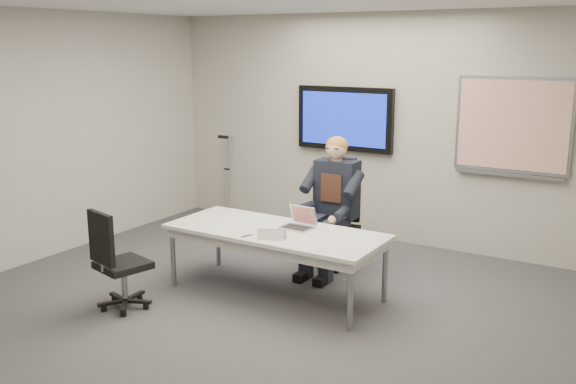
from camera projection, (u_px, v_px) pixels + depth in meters
The scene contains 13 objects.
floor at pixel (243, 322), 5.71m from camera, with size 6.00×6.00×0.02m, color #3D3D40.
wall_back at pixel (383, 129), 7.88m from camera, with size 6.00×0.02×2.80m, color #A8A497.
wall_left at pixel (14, 141), 6.92m from camera, with size 0.02×6.00×2.80m, color #A8A497.
conference_table at pixel (276, 237), 6.24m from camera, with size 2.14×0.89×0.66m.
tv_display at pixel (345, 119), 8.07m from camera, with size 1.30×0.09×0.80m.
whiteboard at pixel (513, 127), 7.04m from camera, with size 1.25×0.08×1.10m.
office_chair_far at pixel (338, 240), 7.11m from camera, with size 0.52×0.52×0.96m.
office_chair_near at pixel (120, 278), 5.93m from camera, with size 0.55×0.55×0.96m.
seated_person at pixel (328, 220), 6.83m from camera, with size 0.46×0.79×1.47m.
crutch at pixel (228, 175), 9.09m from camera, with size 0.16×0.24×1.21m, color #A3A5AA, non-canonical shape.
laptop at pixel (299, 222), 6.28m from camera, with size 0.31×0.29×0.21m.
name_tent at pixel (272, 234), 5.91m from camera, with size 0.25×0.07×0.10m, color silver, non-canonical shape.
pen at pixel (247, 236), 6.01m from camera, with size 0.01×0.01×0.13m, color black.
Camera 1 is at (3.11, -4.30, 2.41)m, focal length 40.00 mm.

